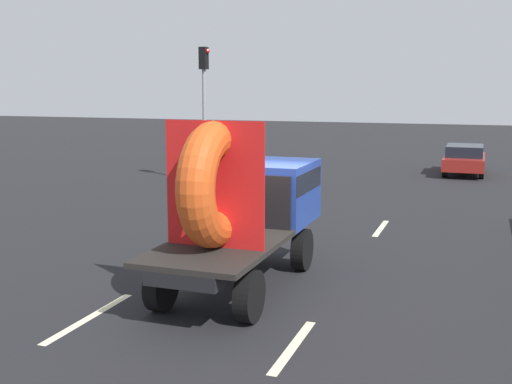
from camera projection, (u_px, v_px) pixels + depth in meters
name	position (u px, v px, depth m)	size (l,w,h in m)	color
ground_plane	(252.00, 279.00, 13.25)	(120.00, 120.00, 0.00)	black
flatbed_truck	(247.00, 202.00, 12.87)	(2.02, 5.37, 3.43)	black
distant_sedan	(464.00, 159.00, 29.09)	(1.79, 4.17, 1.36)	black
traffic_light	(204.00, 95.00, 26.00)	(0.42, 0.36, 5.63)	gray
lane_dash_left_near	(90.00, 317.00, 11.03)	(2.59, 0.16, 0.01)	beige
lane_dash_left_far	(256.00, 221.00, 19.01)	(2.88, 0.16, 0.01)	beige
lane_dash_right_near	(293.00, 346.00, 9.81)	(2.17, 0.16, 0.01)	beige
lane_dash_right_far	(381.00, 228.00, 18.01)	(2.17, 0.16, 0.01)	beige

